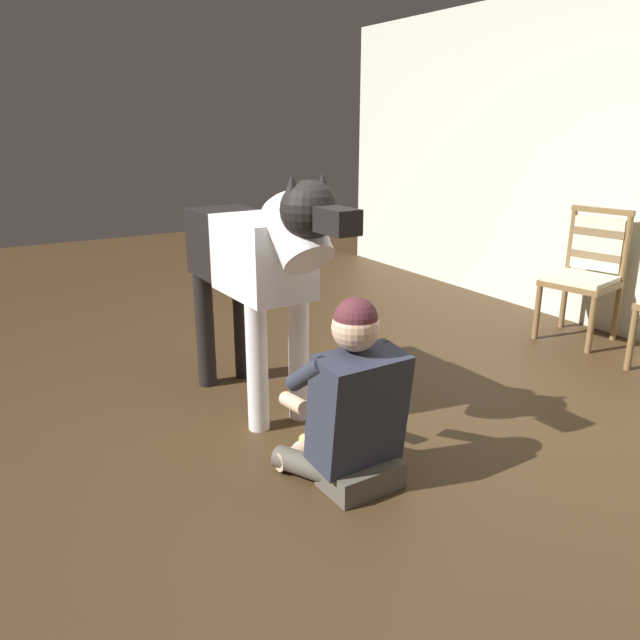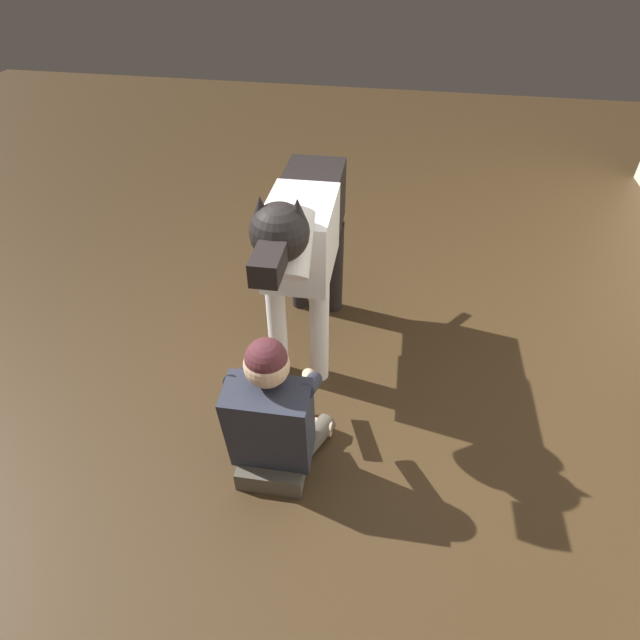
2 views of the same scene
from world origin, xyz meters
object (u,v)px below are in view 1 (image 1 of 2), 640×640
(dining_chair_left_of_pair, at_px, (588,268))
(large_dog, at_px, (257,261))
(person_sitting_on_floor, at_px, (351,408))
(hot_dog_on_plate, at_px, (315,446))

(dining_chair_left_of_pair, bearing_deg, large_dog, -92.85)
(person_sitting_on_floor, height_order, large_dog, large_dog)
(large_dog, bearing_deg, person_sitting_on_floor, 1.40)
(person_sitting_on_floor, xyz_separation_m, large_dog, (-0.89, -0.02, 0.51))
(dining_chair_left_of_pair, xyz_separation_m, person_sitting_on_floor, (0.76, -2.64, -0.18))
(person_sitting_on_floor, distance_m, large_dog, 1.03)
(person_sitting_on_floor, relative_size, hot_dog_on_plate, 3.65)
(dining_chair_left_of_pair, xyz_separation_m, hot_dog_on_plate, (0.46, -2.64, -0.52))
(dining_chair_left_of_pair, distance_m, person_sitting_on_floor, 2.75)
(large_dog, bearing_deg, hot_dog_on_plate, 1.40)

